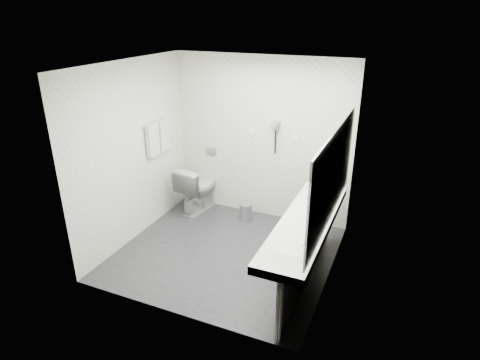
% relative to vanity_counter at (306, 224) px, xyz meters
% --- Properties ---
extents(floor, '(2.80, 2.80, 0.00)m').
position_rel_vanity_counter_xyz_m(floor, '(-1.12, 0.20, -0.80)').
color(floor, '#292A2F').
rests_on(floor, ground).
extents(ceiling, '(2.80, 2.80, 0.00)m').
position_rel_vanity_counter_xyz_m(ceiling, '(-1.12, 0.20, 1.70)').
color(ceiling, white).
rests_on(ceiling, wall_back).
extents(wall_back, '(2.80, 0.00, 2.80)m').
position_rel_vanity_counter_xyz_m(wall_back, '(-1.12, 1.50, 0.45)').
color(wall_back, silver).
rests_on(wall_back, floor).
extents(wall_front, '(2.80, 0.00, 2.80)m').
position_rel_vanity_counter_xyz_m(wall_front, '(-1.12, -1.10, 0.45)').
color(wall_front, silver).
rests_on(wall_front, floor).
extents(wall_left, '(0.00, 2.60, 2.60)m').
position_rel_vanity_counter_xyz_m(wall_left, '(-2.52, 0.20, 0.45)').
color(wall_left, silver).
rests_on(wall_left, floor).
extents(wall_right, '(0.00, 2.60, 2.60)m').
position_rel_vanity_counter_xyz_m(wall_right, '(0.27, 0.20, 0.45)').
color(wall_right, silver).
rests_on(wall_right, floor).
extents(vanity_counter, '(0.55, 2.20, 0.10)m').
position_rel_vanity_counter_xyz_m(vanity_counter, '(0.00, 0.00, 0.00)').
color(vanity_counter, white).
rests_on(vanity_counter, floor).
extents(vanity_panel, '(0.03, 2.15, 0.75)m').
position_rel_vanity_counter_xyz_m(vanity_panel, '(0.02, 0.00, -0.42)').
color(vanity_panel, '#989490').
rests_on(vanity_panel, floor).
extents(vanity_post_near, '(0.06, 0.06, 0.75)m').
position_rel_vanity_counter_xyz_m(vanity_post_near, '(0.05, -1.04, -0.42)').
color(vanity_post_near, silver).
rests_on(vanity_post_near, floor).
extents(vanity_post_far, '(0.06, 0.06, 0.75)m').
position_rel_vanity_counter_xyz_m(vanity_post_far, '(0.05, 1.04, -0.42)').
color(vanity_post_far, silver).
rests_on(vanity_post_far, floor).
extents(mirror, '(0.02, 2.20, 1.05)m').
position_rel_vanity_counter_xyz_m(mirror, '(0.26, 0.00, 0.65)').
color(mirror, '#B2BCC6').
rests_on(mirror, wall_right).
extents(basin_near, '(0.40, 0.31, 0.05)m').
position_rel_vanity_counter_xyz_m(basin_near, '(0.00, -0.65, 0.04)').
color(basin_near, white).
rests_on(basin_near, vanity_counter).
extents(basin_far, '(0.40, 0.31, 0.05)m').
position_rel_vanity_counter_xyz_m(basin_far, '(0.00, 0.65, 0.04)').
color(basin_far, white).
rests_on(basin_far, vanity_counter).
extents(faucet_near, '(0.04, 0.04, 0.15)m').
position_rel_vanity_counter_xyz_m(faucet_near, '(0.19, -0.65, 0.12)').
color(faucet_near, silver).
rests_on(faucet_near, vanity_counter).
extents(faucet_far, '(0.04, 0.04, 0.15)m').
position_rel_vanity_counter_xyz_m(faucet_far, '(0.19, 0.65, 0.12)').
color(faucet_far, silver).
rests_on(faucet_far, vanity_counter).
extents(soap_bottle_a, '(0.05, 0.05, 0.10)m').
position_rel_vanity_counter_xyz_m(soap_bottle_a, '(0.08, 0.07, 0.10)').
color(soap_bottle_a, white).
rests_on(soap_bottle_a, vanity_counter).
extents(soap_bottle_b, '(0.10, 0.10, 0.10)m').
position_rel_vanity_counter_xyz_m(soap_bottle_b, '(0.08, 0.11, 0.10)').
color(soap_bottle_b, white).
rests_on(soap_bottle_b, vanity_counter).
extents(glass_left, '(0.06, 0.06, 0.10)m').
position_rel_vanity_counter_xyz_m(glass_left, '(0.20, 0.19, 0.10)').
color(glass_left, silver).
rests_on(glass_left, vanity_counter).
extents(glass_right, '(0.08, 0.08, 0.12)m').
position_rel_vanity_counter_xyz_m(glass_right, '(0.08, 0.31, 0.11)').
color(glass_right, silver).
rests_on(glass_right, vanity_counter).
extents(toilet, '(0.54, 0.82, 0.78)m').
position_rel_vanity_counter_xyz_m(toilet, '(-2.09, 1.20, -0.41)').
color(toilet, white).
rests_on(toilet, floor).
extents(flush_plate, '(0.18, 0.02, 0.12)m').
position_rel_vanity_counter_xyz_m(flush_plate, '(-1.98, 1.49, 0.15)').
color(flush_plate, '#B2B5BA').
rests_on(flush_plate, wall_back).
extents(pedal_bin, '(0.25, 0.25, 0.27)m').
position_rel_vanity_counter_xyz_m(pedal_bin, '(-1.22, 1.16, -0.66)').
color(pedal_bin, '#B2B5BA').
rests_on(pedal_bin, floor).
extents(bin_lid, '(0.19, 0.19, 0.02)m').
position_rel_vanity_counter_xyz_m(bin_lid, '(-1.22, 1.16, -0.52)').
color(bin_lid, '#B2B5BA').
rests_on(bin_lid, pedal_bin).
extents(towel_rail, '(0.02, 0.62, 0.02)m').
position_rel_vanity_counter_xyz_m(towel_rail, '(-2.47, 0.75, 0.75)').
color(towel_rail, silver).
rests_on(towel_rail, wall_left).
extents(towel_near, '(0.07, 0.24, 0.48)m').
position_rel_vanity_counter_xyz_m(towel_near, '(-2.46, 0.61, 0.53)').
color(towel_near, silver).
rests_on(towel_near, towel_rail).
extents(towel_far, '(0.07, 0.24, 0.48)m').
position_rel_vanity_counter_xyz_m(towel_far, '(-2.46, 0.89, 0.53)').
color(towel_far, silver).
rests_on(towel_far, towel_rail).
extents(dryer_cradle, '(0.10, 0.04, 0.14)m').
position_rel_vanity_counter_xyz_m(dryer_cradle, '(-0.88, 1.47, 0.70)').
color(dryer_cradle, gray).
rests_on(dryer_cradle, wall_back).
extents(dryer_barrel, '(0.08, 0.14, 0.08)m').
position_rel_vanity_counter_xyz_m(dryer_barrel, '(-0.88, 1.40, 0.73)').
color(dryer_barrel, gray).
rests_on(dryer_barrel, dryer_cradle).
extents(dryer_cord, '(0.02, 0.02, 0.35)m').
position_rel_vanity_counter_xyz_m(dryer_cord, '(-0.88, 1.46, 0.45)').
color(dryer_cord, black).
rests_on(dryer_cord, dryer_cradle).
extents(switch_plate_a, '(0.09, 0.02, 0.09)m').
position_rel_vanity_counter_xyz_m(switch_plate_a, '(-1.27, 1.49, 0.55)').
color(switch_plate_a, white).
rests_on(switch_plate_a, wall_back).
extents(switch_plate_b, '(0.09, 0.02, 0.09)m').
position_rel_vanity_counter_xyz_m(switch_plate_b, '(-0.57, 1.49, 0.55)').
color(switch_plate_b, white).
rests_on(switch_plate_b, wall_back).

